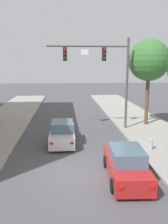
% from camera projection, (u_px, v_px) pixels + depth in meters
% --- Properties ---
extents(ground_plane, '(120.00, 120.00, 0.00)m').
position_uv_depth(ground_plane, '(78.00, 173.00, 11.93)').
color(ground_plane, '#4C4C51').
extents(traffic_signal_mast, '(6.67, 0.38, 7.50)m').
position_uv_depth(traffic_signal_mast, '(105.00, 67.00, 18.85)').
color(traffic_signal_mast, '#514C47').
rests_on(traffic_signal_mast, sidewalk_right).
extents(car_lead_white, '(1.87, 4.26, 1.60)m').
position_uv_depth(car_lead_white, '(62.00, 133.00, 16.44)').
color(car_lead_white, silver).
rests_on(car_lead_white, ground).
extents(car_following_red, '(2.01, 4.32, 1.60)m').
position_uv_depth(car_following_red, '(126.00, 165.00, 11.25)').
color(car_following_red, '#B21E1E').
rests_on(car_following_red, ground).
extents(fire_hydrant, '(0.48, 0.24, 0.72)m').
position_uv_depth(fire_hydrant, '(151.00, 144.00, 14.84)').
color(fire_hydrant, '#B2B2B7').
rests_on(fire_hydrant, sidewalk_right).
extents(street_tree_second, '(3.59, 3.59, 7.51)m').
position_uv_depth(street_tree_second, '(149.00, 61.00, 20.15)').
color(street_tree_second, brown).
rests_on(street_tree_second, sidewalk_right).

